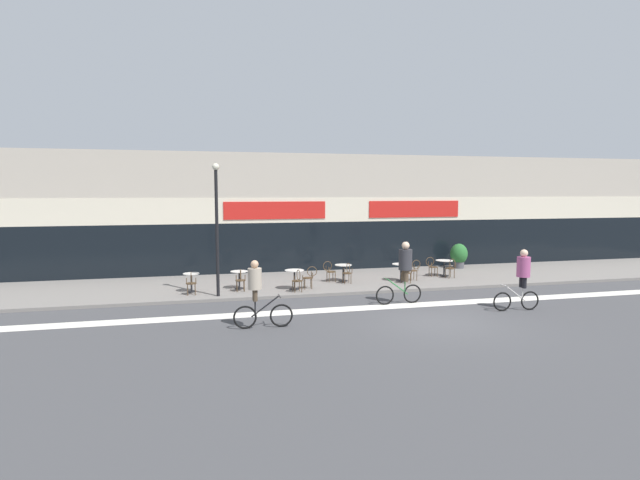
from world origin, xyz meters
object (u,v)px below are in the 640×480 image
Objects in this scene: bistro_table_3 at (343,269)px; cafe_chair_5_near at (451,267)px; bistro_table_4 at (401,269)px; cafe_chair_0_near at (191,282)px; cafe_chair_3_side at (329,270)px; cafe_chair_4_side at (414,269)px; cafe_chair_3_near at (347,272)px; cyclist_0 at (404,267)px; cafe_chair_5_side at (432,265)px; cyclist_1 at (257,290)px; bistro_table_2 at (294,275)px; bistro_table_0 at (191,279)px; bistro_table_1 at (239,276)px; bistro_table_5 at (444,265)px; planter_pot at (459,255)px; cafe_chair_1_near at (241,279)px; cafe_chair_2_near at (298,279)px; cafe_chair_4_near at (407,271)px; cafe_chair_2_side at (310,276)px; lamp_post at (217,220)px; cyclist_2 at (522,275)px.

cafe_chair_5_near is at bearing -5.23° from bistro_table_3.
bistro_table_4 is 0.86× the size of cafe_chair_0_near.
cafe_chair_3_side is 5.58m from cafe_chair_5_near.
cafe_chair_3_near is at bearing -1.82° from cafe_chair_4_side.
bistro_table_3 is at bearing -77.86° from cyclist_0.
cafe_chair_5_side is at bearing -4.00° from cafe_chair_3_side.
cyclist_1 is at bearing 139.38° from cafe_chair_3_near.
cafe_chair_0_near is at bearing -177.23° from bistro_table_2.
bistro_table_0 is 0.81× the size of cafe_chair_3_side.
cyclist_1 is at bearing 33.44° from cafe_chair_4_side.
bistro_table_2 reaches higher than bistro_table_1.
cafe_chair_4_side reaches higher than bistro_table_5.
planter_pot is at bearing 17.66° from bistro_table_3.
cafe_chair_1_near is 0.72× the size of planter_pot.
bistro_table_1 is at bearing -179.17° from bistro_table_4.
cyclist_0 is (3.42, -2.33, 0.70)m from cafe_chair_2_near.
cafe_chair_4_near is at bearing -89.38° from bistro_table_4.
cyclist_0 is (2.81, -2.95, 0.70)m from cafe_chair_2_side.
cafe_chair_4_side and cafe_chair_5_near have the same top height.
cafe_chair_5_near is at bearing -125.22° from planter_pot.
cyclist_0 reaches higher than cafe_chair_4_side.
cafe_chair_1_near and cafe_chair_4_near have the same top height.
cafe_chair_0_near is 7.97m from cyclist_0.
lamp_post is at bearing -125.25° from bistro_table_1.
cafe_chair_2_near reaches higher than bistro_table_1.
bistro_table_0 is at bearing -173.62° from bistro_table_1.
cafe_chair_5_side is at bearing 21.43° from bistro_table_4.
cyclist_2 is (9.05, -4.86, 0.60)m from cafe_chair_1_near.
lamp_post is at bearing -168.52° from bistro_table_2.
cafe_chair_5_side reaches higher than bistro_table_2.
cafe_chair_2_side is at bearing 88.53° from cafe_chair_5_near.
cyclist_0 is (-3.28, -4.41, 0.70)m from cafe_chair_5_side.
cafe_chair_5_near is 0.43× the size of cyclist_2.
cafe_chair_2_near is 1.00× the size of cafe_chair_5_side.
cafe_chair_3_near reaches higher than bistro_table_2.
bistro_table_1 is 0.97× the size of bistro_table_3.
cafe_chair_4_side is at bearing -146.27° from cafe_chair_5_side.
planter_pot reaches higher than cafe_chair_2_near.
lamp_post reaches higher than cafe_chair_3_side.
cafe_chair_5_near is at bearing 2.03° from bistro_table_4.
bistro_table_1 is 0.79× the size of cafe_chair_4_side.
cyclist_0 is (1.02, -3.61, 0.70)m from cafe_chair_3_near.
cyclist_0 reaches higher than planter_pot.
cafe_chair_1_near is 0.43× the size of cyclist_2.
bistro_table_0 is 6.43m from cafe_chair_3_near.
cafe_chair_1_near is at bearing -23.72° from cyclist_2.
bistro_table_5 is 0.87× the size of cafe_chair_5_side.
bistro_table_5 is 6.34m from cyclist_2.
bistro_table_5 is 0.63m from cafe_chair_5_near.
cafe_chair_1_near is 7.04m from cafe_chair_4_near.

